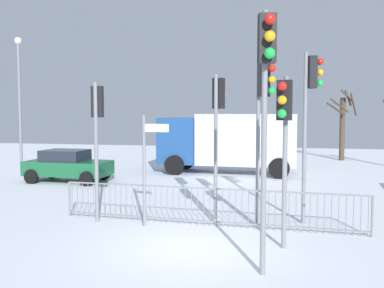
{
  "coord_description": "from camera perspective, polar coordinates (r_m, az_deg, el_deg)",
  "views": [
    {
      "loc": [
        2.04,
        -9.59,
        3.16
      ],
      "look_at": [
        -0.81,
        3.83,
        2.16
      ],
      "focal_mm": 40.05,
      "sensor_mm": 36.0,
      "label": 1
    }
  ],
  "objects": [
    {
      "name": "traffic_light_foreground_left",
      "position": [
        8.17,
        9.85,
        7.95
      ],
      "size": [
        0.36,
        0.56,
        5.08
      ],
      "rotation": [
        0.0,
        0.0,
        3.38
      ],
      "color": "slate",
      "rests_on": "ground"
    },
    {
      "name": "traffic_light_mid_left",
      "position": [
        11.9,
        9.42,
        5.13
      ],
      "size": [
        0.52,
        0.41,
        4.6
      ],
      "rotation": [
        0.0,
        0.0,
        4.2
      ],
      "color": "slate",
      "rests_on": "ground"
    },
    {
      "name": "traffic_light_mid_right",
      "position": [
        9.89,
        12.18,
        2.73
      ],
      "size": [
        0.36,
        0.56,
        3.99
      ],
      "rotation": [
        0.0,
        0.0,
        2.94
      ],
      "color": "slate",
      "rests_on": "ground"
    },
    {
      "name": "traffic_light_foreground_right",
      "position": [
        12.68,
        -12.48,
        3.15
      ],
      "size": [
        0.34,
        0.57,
        4.03
      ],
      "rotation": [
        0.0,
        0.0,
        0.11
      ],
      "color": "slate",
      "rests_on": "ground"
    },
    {
      "name": "ground_plane",
      "position": [
        10.3,
        -0.02,
        -13.69
      ],
      "size": [
        60.0,
        60.0,
        0.0
      ],
      "primitive_type": "plane",
      "color": "white"
    },
    {
      "name": "traffic_light_rear_right",
      "position": [
        12.69,
        3.5,
        4.07
      ],
      "size": [
        0.37,
        0.55,
        4.28
      ],
      "rotation": [
        0.0,
        0.0,
        5.96
      ],
      "color": "slate",
      "rests_on": "ground"
    },
    {
      "name": "pedestrian_guard_railing",
      "position": [
        12.11,
        2.0,
        -8.25
      ],
      "size": [
        8.68,
        0.51,
        1.07
      ],
      "rotation": [
        0.0,
        0.0,
        -0.05
      ],
      "color": "slate",
      "rests_on": "ground"
    },
    {
      "name": "car_green_mid",
      "position": [
        20.43,
        -16.24,
        -2.73
      ],
      "size": [
        3.84,
        1.99,
        1.47
      ],
      "rotation": [
        0.0,
        0.0,
        -0.02
      ],
      "color": "#195933",
      "rests_on": "ground"
    },
    {
      "name": "bare_tree_left",
      "position": [
        30.09,
        19.44,
        2.46
      ],
      "size": [
        2.03,
        1.47,
        4.67
      ],
      "color": "#473828",
      "rests_on": "ground"
    },
    {
      "name": "street_lamp",
      "position": [
        23.86,
        -22.0,
        6.53
      ],
      "size": [
        0.36,
        0.36,
        7.01
      ],
      "color": "slate",
      "rests_on": "ground"
    },
    {
      "name": "traffic_light_rear_left",
      "position": [
        12.55,
        15.45,
        5.77
      ],
      "size": [
        0.55,
        0.38,
        4.84
      ],
      "rotation": [
        0.0,
        0.0,
        5.06
      ],
      "color": "slate",
      "rests_on": "ground"
    },
    {
      "name": "direction_sign_post",
      "position": [
        11.93,
        -6.13,
        -2.71
      ],
      "size": [
        0.78,
        0.17,
        3.1
      ],
      "rotation": [
        0.0,
        0.0,
        -0.14
      ],
      "color": "slate",
      "rests_on": "ground"
    },
    {
      "name": "delivery_truck",
      "position": [
        22.34,
        4.97,
        0.5
      ],
      "size": [
        7.12,
        2.9,
        3.1
      ],
      "rotation": [
        0.0,
        0.0,
        3.11
      ],
      "color": "silver",
      "rests_on": "ground"
    }
  ]
}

